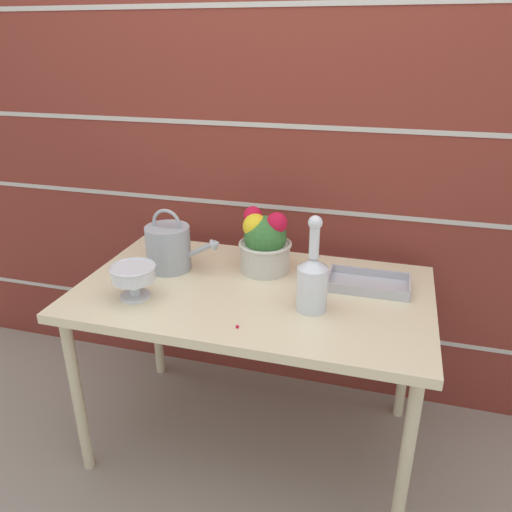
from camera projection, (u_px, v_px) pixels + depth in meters
name	position (u px, v px, depth m)	size (l,w,h in m)	color
ground_plane	(254.00, 438.00, 2.20)	(12.00, 12.00, 0.00)	gray
brick_wall	(285.00, 166.00, 2.21)	(3.60, 0.08, 2.20)	maroon
patio_table	(253.00, 304.00, 1.93)	(1.34, 0.79, 0.74)	beige
watering_can	(169.00, 247.00, 2.04)	(0.33, 0.18, 0.26)	#9EA3A8
crystal_pedestal_bowl	(133.00, 276.00, 1.80)	(0.17, 0.17, 0.13)	silver
flower_planter	(264.00, 243.00, 2.01)	(0.22, 0.22, 0.26)	beige
glass_decanter	(312.00, 279.00, 1.72)	(0.11, 0.11, 0.35)	silver
wire_tray	(368.00, 284.00, 1.91)	(0.31, 0.18, 0.04)	#B7B7BC
fallen_petal	(237.00, 327.00, 1.64)	(0.01, 0.01, 0.01)	red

